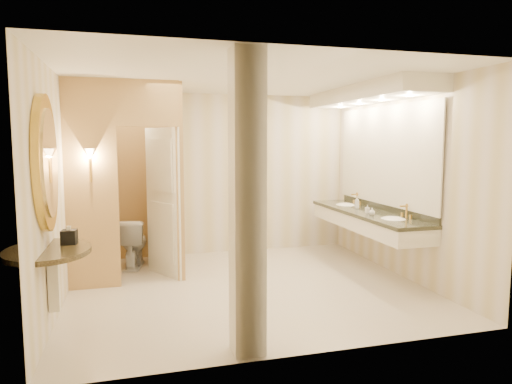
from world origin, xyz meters
TOP-DOWN VIEW (x-y plane):
  - floor at (0.00, 0.00)m, footprint 4.50×4.50m
  - ceiling at (0.00, 0.00)m, footprint 4.50×4.50m
  - wall_back at (0.00, 2.00)m, footprint 4.50×0.02m
  - wall_front at (0.00, -2.00)m, footprint 4.50×0.02m
  - wall_left at (-2.25, 0.00)m, footprint 0.02×4.00m
  - wall_right at (2.25, 0.00)m, footprint 0.02×4.00m
  - toilet_closet at (-1.13, 0.97)m, footprint 1.50×1.55m
  - wall_sconce at (-1.93, 0.43)m, footprint 0.14×0.14m
  - vanity at (1.98, 0.40)m, footprint 0.75×2.81m
  - console_shelf at (-2.21, -0.96)m, footprint 1.00×1.00m
  - pillar at (-0.45, -1.80)m, footprint 0.28×0.28m
  - tissue_box at (-2.05, -0.79)m, footprint 0.16×0.16m
  - toilet at (-1.44, 1.41)m, footprint 0.54×0.80m
  - soap_bottle_a at (1.86, 0.23)m, footprint 0.06×0.06m
  - soap_bottle_b at (1.82, 0.03)m, footprint 0.11×0.11m
  - soap_bottle_c at (1.93, 0.68)m, footprint 0.08×0.09m

SIDE VIEW (x-z plane):
  - floor at x=0.00m, z-range 0.00..0.00m
  - toilet at x=-1.44m, z-range 0.00..0.75m
  - soap_bottle_b at x=1.82m, z-range 0.88..0.98m
  - soap_bottle_a at x=1.86m, z-range 0.88..1.00m
  - tissue_box at x=-2.05m, z-range 0.88..1.02m
  - soap_bottle_c at x=1.93m, z-range 0.88..1.07m
  - console_shelf at x=-2.21m, z-range 0.37..2.32m
  - wall_back at x=0.00m, z-range 0.00..2.70m
  - wall_front at x=0.00m, z-range 0.00..2.70m
  - wall_left at x=-2.25m, z-range 0.00..2.70m
  - wall_right at x=2.25m, z-range 0.00..2.70m
  - pillar at x=-0.45m, z-range 0.00..2.70m
  - toilet_closet at x=-1.13m, z-range 0.04..2.74m
  - vanity at x=1.98m, z-range 0.58..2.67m
  - wall_sconce at x=-1.93m, z-range 1.52..1.94m
  - ceiling at x=0.00m, z-range 2.70..2.70m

